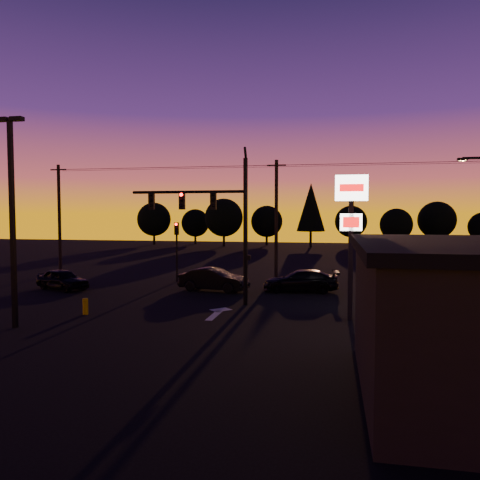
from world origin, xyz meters
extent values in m
plane|color=black|center=(0.00, 0.00, 0.00)|extent=(120.00, 120.00, 0.00)
cube|color=beige|center=(0.50, 1.00, 0.01)|extent=(0.35, 2.20, 0.01)
cube|color=beige|center=(0.50, 2.40, 0.01)|extent=(1.20, 1.20, 0.01)
cylinder|color=black|center=(1.50, 4.00, 4.00)|extent=(0.24, 0.24, 8.00)
cylinder|color=black|center=(1.50, 4.00, 8.20)|extent=(0.14, 0.52, 0.76)
cylinder|color=black|center=(-1.75, 4.00, 6.20)|extent=(6.50, 0.16, 0.16)
cube|color=black|center=(-0.30, 4.00, 5.70)|extent=(0.32, 0.22, 0.95)
sphere|color=black|center=(-0.30, 3.87, 6.05)|extent=(0.18, 0.18, 0.18)
sphere|color=black|center=(-0.30, 3.87, 5.75)|extent=(0.18, 0.18, 0.18)
sphere|color=black|center=(-0.30, 3.87, 5.45)|extent=(0.18, 0.18, 0.18)
cube|color=black|center=(-2.10, 4.00, 5.70)|extent=(0.32, 0.22, 0.95)
sphere|color=#FF0705|center=(-2.10, 3.87, 6.05)|extent=(0.18, 0.18, 0.18)
sphere|color=black|center=(-2.10, 3.87, 5.75)|extent=(0.18, 0.18, 0.18)
sphere|color=black|center=(-2.10, 3.87, 5.45)|extent=(0.18, 0.18, 0.18)
cube|color=black|center=(-3.90, 4.00, 5.70)|extent=(0.32, 0.22, 0.95)
sphere|color=black|center=(-3.90, 3.87, 6.05)|extent=(0.18, 0.18, 0.18)
sphere|color=black|center=(-3.90, 3.87, 5.75)|extent=(0.18, 0.18, 0.18)
sphere|color=black|center=(-3.90, 3.87, 5.45)|extent=(0.18, 0.18, 0.18)
cube|color=black|center=(1.68, 4.00, 2.60)|extent=(0.22, 0.18, 0.28)
cylinder|color=black|center=(-5.00, 11.50, 1.80)|extent=(0.14, 0.14, 3.60)
cube|color=black|center=(-5.00, 11.50, 3.90)|extent=(0.30, 0.20, 0.90)
sphere|color=#FF0705|center=(-5.00, 11.38, 4.22)|extent=(0.18, 0.18, 0.18)
sphere|color=black|center=(-5.00, 11.38, 3.94)|extent=(0.18, 0.18, 0.18)
sphere|color=black|center=(-5.00, 11.38, 3.66)|extent=(0.18, 0.18, 0.18)
cube|color=black|center=(-7.50, -3.00, 4.50)|extent=(0.18, 0.18, 9.00)
cube|color=black|center=(-7.85, -3.00, 9.05)|extent=(0.55, 0.30, 0.18)
cube|color=black|center=(-7.15, -3.00, 9.05)|extent=(0.55, 0.30, 0.18)
cube|color=black|center=(7.00, 1.50, 3.20)|extent=(0.22, 0.22, 6.40)
cube|color=white|center=(7.00, 1.50, 6.20)|extent=(1.50, 0.25, 1.20)
cube|color=red|center=(7.00, 1.36, 6.20)|extent=(1.10, 0.02, 0.35)
cube|color=white|center=(7.00, 1.50, 4.60)|extent=(1.00, 0.22, 0.80)
cube|color=red|center=(7.00, 1.37, 4.60)|extent=(0.75, 0.02, 0.50)
cylinder|color=black|center=(13.40, 5.50, 7.90)|extent=(1.20, 0.14, 0.14)
cube|color=black|center=(12.80, 5.50, 7.85)|extent=(0.50, 0.22, 0.14)
plane|color=#FFB759|center=(12.80, 5.50, 7.77)|extent=(0.35, 0.35, 0.00)
cylinder|color=black|center=(-16.00, 14.00, 4.50)|extent=(0.26, 0.26, 9.00)
cube|color=black|center=(-16.00, 14.00, 8.60)|extent=(1.40, 0.10, 0.10)
cylinder|color=black|center=(2.00, 14.00, 4.50)|extent=(0.26, 0.26, 9.00)
cube|color=black|center=(2.00, 14.00, 8.60)|extent=(1.40, 0.10, 0.10)
cylinder|color=black|center=(-7.00, 13.40, 8.55)|extent=(18.00, 0.02, 0.02)
cylinder|color=black|center=(-7.00, 14.00, 8.60)|extent=(18.00, 0.02, 0.02)
cylinder|color=black|center=(-7.00, 14.60, 8.55)|extent=(18.00, 0.02, 0.02)
cylinder|color=black|center=(11.00, 13.40, 8.55)|extent=(18.00, 0.02, 0.02)
cylinder|color=black|center=(11.00, 14.00, 8.60)|extent=(18.00, 0.02, 0.02)
cylinder|color=black|center=(11.00, 14.60, 8.55)|extent=(18.00, 0.02, 0.02)
cube|color=black|center=(9.00, -3.48, 1.40)|extent=(2.20, 0.05, 1.60)
cylinder|color=#CCB500|center=(-5.84, 0.03, 0.40)|extent=(0.27, 0.27, 0.80)
cylinder|color=black|center=(-22.00, 50.00, 0.81)|extent=(0.36, 0.36, 1.62)
sphere|color=black|center=(-22.00, 50.00, 4.06)|extent=(5.36, 5.36, 5.36)
cylinder|color=black|center=(-16.00, 53.00, 0.69)|extent=(0.36, 0.36, 1.38)
sphere|color=black|center=(-16.00, 53.00, 3.44)|extent=(4.54, 4.54, 4.54)
cylinder|color=black|center=(-10.00, 48.00, 0.88)|extent=(0.36, 0.36, 1.75)
sphere|color=black|center=(-10.00, 48.00, 4.38)|extent=(5.77, 5.78, 5.78)
cylinder|color=black|center=(-4.00, 52.00, 0.75)|extent=(0.36, 0.36, 1.50)
sphere|color=black|center=(-4.00, 52.00, 3.75)|extent=(4.95, 4.95, 4.95)
cylinder|color=black|center=(3.00, 49.00, 1.19)|extent=(0.36, 0.36, 2.38)
cone|color=black|center=(3.00, 49.00, 5.94)|extent=(4.18, 4.18, 7.12)
cylinder|color=black|center=(9.00, 54.00, 0.75)|extent=(0.36, 0.36, 1.50)
sphere|color=black|center=(9.00, 54.00, 3.75)|extent=(4.95, 4.95, 4.95)
cylinder|color=black|center=(15.00, 48.00, 0.69)|extent=(0.36, 0.36, 1.38)
sphere|color=black|center=(15.00, 48.00, 3.44)|extent=(4.54, 4.54, 4.54)
cylinder|color=black|center=(21.00, 51.00, 0.81)|extent=(0.36, 0.36, 1.62)
sphere|color=black|center=(21.00, 51.00, 4.06)|extent=(5.36, 5.36, 5.36)
imported|color=black|center=(-11.28, 6.74, 0.68)|extent=(4.28, 2.95, 1.35)
imported|color=black|center=(-1.35, 8.14, 0.74)|extent=(4.68, 2.26, 1.48)
imported|color=black|center=(4.18, 8.95, 0.70)|extent=(4.97, 2.41, 1.39)
imported|color=black|center=(10.91, -3.93, 0.75)|extent=(3.07, 5.64, 1.50)
camera|label=1|loc=(6.14, -20.99, 5.01)|focal=35.00mm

